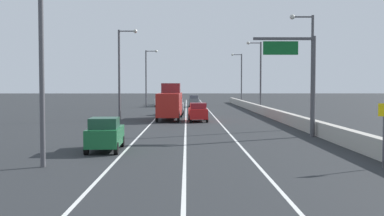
{
  "coord_description": "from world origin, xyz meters",
  "views": [
    {
      "loc": [
        -1.9,
        -7.82,
        3.82
      ],
      "look_at": [
        -1.38,
        38.43,
        1.64
      ],
      "focal_mm": 44.67,
      "sensor_mm": 36.0,
      "label": 1
    }
  ],
  "objects": [
    {
      "name": "ground_plane",
      "position": [
        0.0,
        64.0,
        0.0
      ],
      "size": [
        320.0,
        320.0,
        0.0
      ],
      "primitive_type": "plane",
      "color": "#26282B"
    },
    {
      "name": "lane_stripe_left",
      "position": [
        -5.5,
        55.0,
        0.0
      ],
      "size": [
        0.16,
        130.0,
        0.0
      ],
      "primitive_type": "cube",
      "color": "silver",
      "rests_on": "ground_plane"
    },
    {
      "name": "lane_stripe_center",
      "position": [
        -2.0,
        55.0,
        0.0
      ],
      "size": [
        0.16,
        130.0,
        0.0
      ],
      "primitive_type": "cube",
      "color": "silver",
      "rests_on": "ground_plane"
    },
    {
      "name": "lane_stripe_right",
      "position": [
        1.5,
        55.0,
        0.0
      ],
      "size": [
        0.16,
        130.0,
        0.0
      ],
      "primitive_type": "cube",
      "color": "silver",
      "rests_on": "ground_plane"
    },
    {
      "name": "jersey_barrier_right",
      "position": [
        8.15,
        40.0,
        0.55
      ],
      "size": [
        0.6,
        120.0,
        1.1
      ],
      "primitive_type": "cube",
      "color": "#B2ADA3",
      "rests_on": "ground_plane"
    },
    {
      "name": "overhead_sign_gantry",
      "position": [
        6.8,
        27.73,
        4.73
      ],
      "size": [
        4.68,
        0.36,
        7.5
      ],
      "color": "#47474C",
      "rests_on": "ground_plane"
    },
    {
      "name": "speed_advisory_sign",
      "position": [
        7.25,
        14.09,
        1.76
      ],
      "size": [
        0.6,
        0.11,
        3.0
      ],
      "color": "#4C4C51",
      "rests_on": "ground_plane"
    },
    {
      "name": "lamp_post_right_second",
      "position": [
        8.87,
        34.05,
        5.76
      ],
      "size": [
        2.14,
        0.44,
        10.03
      ],
      "color": "#4C4C51",
      "rests_on": "ground_plane"
    },
    {
      "name": "lamp_post_right_third",
      "position": [
        8.3,
        59.62,
        5.76
      ],
      "size": [
        2.14,
        0.44,
        10.03
      ],
      "color": "#4C4C51",
      "rests_on": "ground_plane"
    },
    {
      "name": "lamp_post_right_fourth",
      "position": [
        8.53,
        85.2,
        5.76
      ],
      "size": [
        2.14,
        0.44,
        10.03
      ],
      "color": "#4C4C51",
      "rests_on": "ground_plane"
    },
    {
      "name": "lamp_post_left_near",
      "position": [
        -8.38,
        14.48,
        5.76
      ],
      "size": [
        2.14,
        0.44,
        10.03
      ],
      "color": "#4C4C51",
      "rests_on": "ground_plane"
    },
    {
      "name": "lamp_post_left_mid",
      "position": [
        -9.12,
        45.17,
        5.76
      ],
      "size": [
        2.14,
        0.44,
        10.03
      ],
      "color": "#4C4C51",
      "rests_on": "ground_plane"
    },
    {
      "name": "lamp_post_left_far",
      "position": [
        -8.76,
        75.85,
        5.76
      ],
      "size": [
        2.14,
        0.44,
        10.03
      ],
      "color": "#4C4C51",
      "rests_on": "ground_plane"
    },
    {
      "name": "car_black_0",
      "position": [
        -6.67,
        86.69,
        1.03
      ],
      "size": [
        1.98,
        4.12,
        2.07
      ],
      "color": "black",
      "rests_on": "ground_plane"
    },
    {
      "name": "car_silver_1",
      "position": [
        -3.22,
        54.89,
        1.05
      ],
      "size": [
        1.86,
        4.45,
        2.12
      ],
      "color": "#B7B7BC",
      "rests_on": "ground_plane"
    },
    {
      "name": "car_gray_2",
      "position": [
        -0.61,
        76.9,
        1.05
      ],
      "size": [
        1.9,
        4.72,
        2.12
      ],
      "color": "slate",
      "rests_on": "ground_plane"
    },
    {
      "name": "car_green_3",
      "position": [
        -6.67,
        20.02,
        0.98
      ],
      "size": [
        1.99,
        4.3,
        1.96
      ],
      "color": "#196033",
      "rests_on": "ground_plane"
    },
    {
      "name": "car_white_4",
      "position": [
        -6.63,
        78.95,
        1.02
      ],
      "size": [
        1.94,
        4.79,
        2.05
      ],
      "color": "white",
      "rests_on": "ground_plane"
    },
    {
      "name": "car_red_5",
      "position": [
        -0.71,
        42.8,
        0.99
      ],
      "size": [
        2.07,
        4.43,
        1.98
      ],
      "color": "red",
      "rests_on": "ground_plane"
    },
    {
      "name": "box_truck",
      "position": [
        -3.77,
        45.6,
        1.86
      ],
      "size": [
        2.68,
        9.5,
        4.08
      ],
      "color": "#A51E19",
      "rests_on": "ground_plane"
    }
  ]
}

